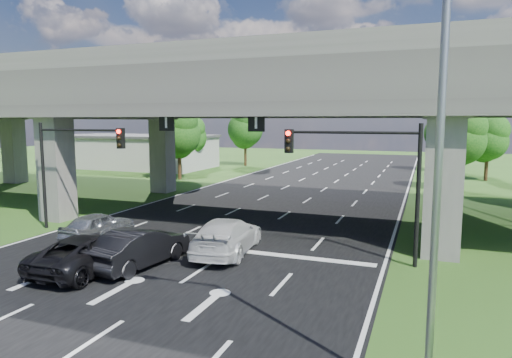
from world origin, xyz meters
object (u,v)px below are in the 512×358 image
Objects in this scene: signal_right at (365,166)px; car_silver at (98,226)px; car_white at (227,236)px; streetlight_beyond at (427,123)px; streetlight_near at (418,133)px; signal_left at (72,156)px; car_dark at (140,247)px; car_trailing at (89,253)px; streetlight_far at (426,124)px.

signal_right is 13.71m from car_silver.
streetlight_beyond is at bearing -109.22° from car_white.
streetlight_near is 1.81× the size of car_white.
car_dark is at bearing -29.68° from signal_left.
car_white is 1.04× the size of car_trailing.
car_white is at bearing -5.59° from signal_left.
car_silver is 0.75× the size of car_white.
signal_left reaches higher than car_trailing.
car_dark is 2.01m from car_trailing.
streetlight_near reaches higher than car_white.
signal_right is 11.99m from car_trailing.
streetlight_far is at bearing -106.93° from car_dark.
signal_left is at bearing -12.18° from car_white.
signal_right is at bearing 0.00° from signal_left.
signal_right is 36.17m from streetlight_beyond.
streetlight_beyond reaches higher than car_dark.
signal_right is 0.60× the size of streetlight_far.
car_dark reaches higher than car_white.
signal_right is at bearing -154.63° from car_trailing.
signal_right is 20.25m from streetlight_far.
signal_right is 10.33m from streetlight_near.
streetlight_beyond reaches higher than signal_right.
streetlight_near is at bearing -29.02° from signal_left.
car_dark is 0.92× the size of car_trailing.
car_dark is 4.02m from car_white.
signal_left is 20.56m from streetlight_near.
streetlight_near is 1.00× the size of streetlight_beyond.
streetlight_beyond is 38.25m from car_white.
streetlight_near is (2.27, -9.94, 1.66)m from signal_right.
car_dark is (4.59, -2.96, 0.10)m from car_silver.
car_dark is (-10.91, 5.95, -5.01)m from streetlight_near.
streetlight_near and streetlight_beyond have the same top height.
streetlight_beyond is at bearing 86.39° from signal_right.
car_trailing is (-12.53, 4.77, -5.08)m from streetlight_near.
signal_left is 0.60× the size of streetlight_far.
signal_right is 0.60× the size of streetlight_beyond.
streetlight_beyond is 2.04× the size of car_dark.
streetlight_beyond is 43.39m from car_trailing.
signal_left reaches higher than car_dark.
car_white is at bearing -136.40° from car_trailing.
streetlight_near is at bearing -77.12° from signal_right.
streetlight_beyond is 1.81× the size of car_white.
signal_right is 1.13× the size of car_trailing.
signal_right is at bearing -177.69° from car_white.
signal_right reaches higher than car_white.
streetlight_beyond reaches higher than signal_left.
signal_right is at bearing 102.88° from streetlight_near.
signal_left reaches higher than car_silver.
streetlight_beyond is at bearing -97.77° from car_dark.
car_dark is (-10.91, -40.05, -5.01)m from streetlight_beyond.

